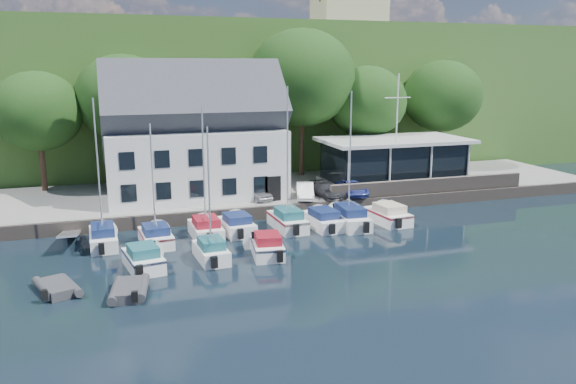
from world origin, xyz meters
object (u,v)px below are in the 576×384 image
at_px(flagpole, 396,133).
at_px(boat_r1_3, 237,223).
at_px(dinghy_1, 129,288).
at_px(car_blue, 352,188).
at_px(boat_r1_6, 350,161).
at_px(boat_r1_0, 99,179).
at_px(dinghy_0, 57,286).
at_px(boat_r1_1, 153,181).
at_px(car_white, 305,191).
at_px(boat_r2_1, 209,191).
at_px(harbor_building, 194,143).
at_px(club_pavilion, 393,161).
at_px(boat_r1_2, 204,174).
at_px(boat_r1_4, 287,164).
at_px(boat_r1_7, 388,213).
at_px(boat_r1_5, 323,218).
at_px(boat_r2_0, 143,257).
at_px(boat_r2_2, 267,244).
at_px(car_silver, 256,192).
at_px(car_dgrey, 326,190).

distance_m(flagpole, boat_r1_3, 16.73).
xyz_separation_m(boat_r1_3, dinghy_1, (-7.65, -9.05, -0.34)).
height_order(car_blue, boat_r1_6, boat_r1_6).
distance_m(boat_r1_0, dinghy_0, 8.81).
relative_size(boat_r1_0, boat_r1_1, 1.04).
relative_size(car_white, dinghy_0, 1.25).
bearing_deg(boat_r2_1, car_blue, 30.93).
xyz_separation_m(harbor_building, car_white, (8.24, -3.89, -3.72)).
bearing_deg(club_pavilion, dinghy_1, -144.76).
bearing_deg(boat_r1_2, boat_r1_1, -170.50).
relative_size(flagpole, boat_r1_0, 1.11).
xyz_separation_m(club_pavilion, boat_r1_3, (-16.48, -8.00, -2.34)).
distance_m(boat_r1_4, boat_r1_7, 8.69).
bearing_deg(boat_r1_5, harbor_building, 126.56).
bearing_deg(dinghy_0, boat_r2_0, 6.11).
height_order(flagpole, boat_r1_0, flagpole).
xyz_separation_m(boat_r2_0, dinghy_0, (-4.50, -2.23, -0.38)).
xyz_separation_m(club_pavilion, car_blue, (-5.63, -3.47, -1.42)).
xyz_separation_m(boat_r1_1, boat_r1_7, (17.02, 0.14, -3.52)).
distance_m(harbor_building, boat_r1_6, 13.40).
relative_size(boat_r1_3, boat_r1_5, 0.87).
relative_size(boat_r2_0, boat_r2_2, 1.01).
bearing_deg(boat_r1_5, boat_r1_4, 166.81).
relative_size(harbor_building, boat_r1_2, 1.62).
height_order(boat_r1_1, boat_r1_6, boat_r1_6).
xyz_separation_m(car_blue, boat_r1_3, (-10.85, -4.53, -0.92)).
height_order(car_white, dinghy_0, car_white).
bearing_deg(dinghy_0, boat_r1_5, 1.69).
relative_size(harbor_building, boat_r1_4, 1.50).
bearing_deg(boat_r1_5, boat_r2_0, -163.89).
distance_m(boat_r1_4, boat_r1_6, 4.60).
relative_size(boat_r1_4, dinghy_1, 3.01).
bearing_deg(boat_r1_0, flagpole, 10.05).
xyz_separation_m(club_pavilion, flagpole, (-1.42, -2.92, 2.91)).
bearing_deg(harbor_building, car_silver, -34.57).
bearing_deg(harbor_building, boat_r1_3, -79.86).
bearing_deg(boat_r1_3, car_blue, 18.01).
height_order(car_silver, dinghy_0, car_silver).
xyz_separation_m(boat_r1_1, boat_r1_2, (3.41, 0.69, 0.18)).
distance_m(flagpole, boat_r2_2, 18.41).
bearing_deg(club_pavilion, car_white, -160.86).
relative_size(harbor_building, car_blue, 3.89).
bearing_deg(car_silver, car_dgrey, -24.50).
height_order(boat_r1_5, dinghy_0, boat_r1_5).
height_order(flagpole, boat_r1_7, flagpole).
height_order(club_pavilion, boat_r1_3, club_pavilion).
distance_m(harbor_building, car_dgrey, 11.48).
xyz_separation_m(harbor_building, boat_r2_1, (-1.19, -13.57, -1.04)).
bearing_deg(boat_r2_1, car_silver, 57.85).
bearing_deg(boat_r2_1, flagpole, 25.37).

